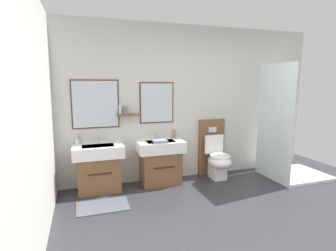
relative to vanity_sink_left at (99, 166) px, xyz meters
name	(u,v)px	position (x,y,z in m)	size (l,w,h in m)	color
ground_plane	(263,241)	(1.58, -1.85, -0.43)	(5.83, 5.52, 0.10)	#2D2D33
wall_back	(188,103)	(1.56, 0.25, 0.91)	(4.63, 0.27, 2.59)	beige
wall_left	(17,129)	(-0.67, -1.85, 0.91)	(0.12, 4.32, 2.59)	beige
bath_mat	(103,206)	(0.00, -0.58, -0.37)	(0.68, 0.44, 0.01)	#474C56
vanity_sink_left	(99,166)	(0.00, 0.00, 0.00)	(0.74, 0.47, 0.71)	brown
tap_on_left_sink	(97,138)	(0.00, 0.17, 0.40)	(0.03, 0.13, 0.11)	silver
vanity_sink_right	(160,161)	(0.97, 0.00, 0.00)	(0.74, 0.47, 0.71)	brown
tap_on_right_sink	(157,135)	(0.97, 0.17, 0.40)	(0.03, 0.13, 0.11)	silver
toilet	(215,156)	(1.98, -0.01, 0.00)	(0.48, 0.62, 1.00)	brown
toothbrush_cup	(77,141)	(-0.29, 0.15, 0.39)	(0.07, 0.07, 0.21)	silver
soap_dispenser	(174,133)	(1.28, 0.16, 0.41)	(0.06, 0.06, 0.18)	gray
folded_hand_towel	(160,141)	(0.93, -0.13, 0.35)	(0.22, 0.16, 0.04)	gray
shower_tray	(288,156)	(3.15, -0.42, 0.01)	(1.03, 0.86, 1.95)	white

